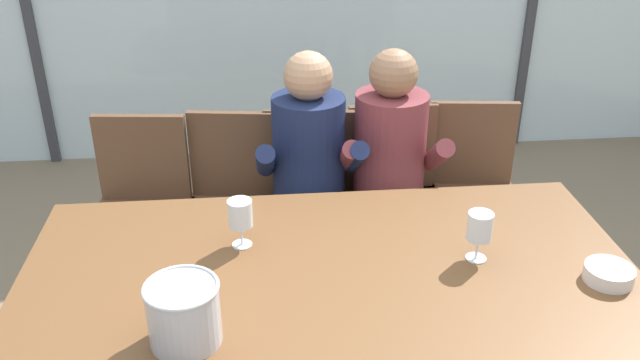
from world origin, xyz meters
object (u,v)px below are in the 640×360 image
wine_glass_by_left_taster (480,228)px  ice_bucket_primary (184,312)px  chair_left_of_center (233,196)px  chair_near_window_right (472,183)px  chair_center (309,194)px  chair_right_of_center (394,187)px  person_navy_polo (310,172)px  dining_table (330,287)px  chair_near_curtain (141,199)px  person_maroon_top (391,169)px  wine_glass_near_bucket (240,216)px  tasting_bowl (609,274)px

wine_glass_by_left_taster → ice_bucket_primary: bearing=-160.9°
chair_left_of_center → chair_near_window_right: size_ratio=1.00×
chair_center → ice_bucket_primary: ice_bucket_primary is taller
chair_right_of_center → person_navy_polo: bearing=-159.0°
dining_table → chair_right_of_center: (0.41, 0.96, -0.14)m
chair_center → person_navy_polo: bearing=-87.1°
ice_bucket_primary → wine_glass_by_left_taster: size_ratio=1.20×
chair_center → chair_right_of_center: 0.41m
dining_table → chair_near_window_right: chair_near_window_right is taller
dining_table → chair_near_curtain: chair_near_curtain is taller
chair_near_curtain → chair_right_of_center: (1.17, 0.02, 0.00)m
dining_table → chair_center: bearing=89.8°
chair_left_of_center → wine_glass_by_left_taster: (0.84, -0.92, 0.33)m
chair_near_curtain → chair_center: (0.77, -0.02, 0.00)m
chair_left_of_center → chair_right_of_center: 0.76m
dining_table → wine_glass_by_left_taster: bearing=2.0°
person_maroon_top → wine_glass_by_left_taster: bearing=-76.7°
chair_near_window_right → wine_glass_near_bucket: 1.37m
ice_bucket_primary → chair_left_of_center: bearing=85.8°
chair_left_of_center → wine_glass_near_bucket: wine_glass_near_bucket is taller
chair_center → chair_near_window_right: (0.78, 0.04, 0.00)m
wine_glass_near_bucket → person_maroon_top: bearing=44.2°
chair_near_curtain → person_navy_polo: 0.79m
tasting_bowl → wine_glass_by_left_taster: 0.42m
chair_center → person_maroon_top: 0.41m
chair_near_curtain → wine_glass_near_bucket: size_ratio=5.12×
chair_center → chair_near_window_right: size_ratio=1.00×
dining_table → chair_right_of_center: size_ratio=2.26×
chair_left_of_center → chair_right_of_center: (0.76, 0.02, 0.00)m
person_maroon_top → tasting_bowl: 1.08m
chair_near_curtain → ice_bucket_primary: size_ratio=4.26×
dining_table → wine_glass_near_bucket: bearing=148.6°
wine_glass_by_left_taster → dining_table: bearing=-178.0°
wine_glass_by_left_taster → wine_glass_near_bucket: (-0.78, 0.16, 0.00)m
chair_left_of_center → chair_center: same height
tasting_bowl → wine_glass_by_left_taster: (-0.38, 0.16, 0.09)m
wine_glass_near_bucket → tasting_bowl: bearing=-15.4°
wine_glass_by_left_taster → wine_glass_near_bucket: 0.80m
chair_right_of_center → person_maroon_top: person_maroon_top is taller
chair_center → wine_glass_by_left_taster: size_ratio=5.12×
person_navy_polo → wine_glass_by_left_taster: size_ratio=6.96×
wine_glass_by_left_taster → person_navy_polo: bearing=122.3°
chair_center → person_maroon_top: size_ratio=0.74×
chair_left_of_center → wine_glass_near_bucket: bearing=-77.7°
wine_glass_by_left_taster → chair_right_of_center: bearing=95.1°
chair_center → ice_bucket_primary: size_ratio=4.26×
dining_table → person_maroon_top: (0.36, 0.80, 0.03)m
person_navy_polo → wine_glass_by_left_taster: person_navy_polo is taller
chair_near_curtain → chair_left_of_center: (0.42, -0.00, 0.00)m
dining_table → person_navy_polo: (-0.00, 0.80, 0.03)m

